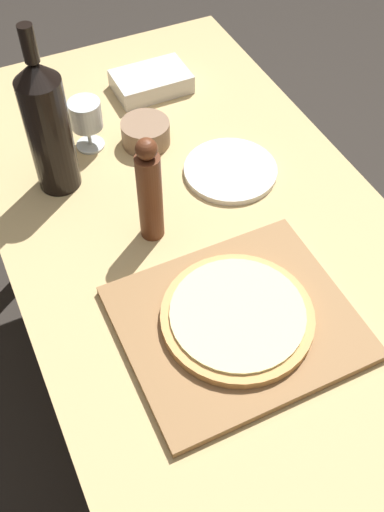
% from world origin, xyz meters
% --- Properties ---
extents(ground_plane, '(12.00, 12.00, 0.00)m').
position_xyz_m(ground_plane, '(0.00, 0.00, 0.00)').
color(ground_plane, '#2D2823').
extents(dining_table, '(0.77, 1.52, 0.74)m').
position_xyz_m(dining_table, '(0.00, 0.00, 0.64)').
color(dining_table, tan).
rests_on(dining_table, ground_plane).
extents(cutting_board, '(0.40, 0.34, 0.02)m').
position_xyz_m(cutting_board, '(-0.04, -0.21, 0.75)').
color(cutting_board, olive).
rests_on(cutting_board, dining_table).
extents(pizza, '(0.27, 0.27, 0.02)m').
position_xyz_m(pizza, '(-0.04, -0.21, 0.77)').
color(pizza, tan).
rests_on(pizza, cutting_board).
extents(wine_bottle, '(0.09, 0.09, 0.37)m').
position_xyz_m(wine_bottle, '(-0.22, 0.28, 0.89)').
color(wine_bottle, black).
rests_on(wine_bottle, dining_table).
extents(pepper_mill, '(0.05, 0.05, 0.24)m').
position_xyz_m(pepper_mill, '(-0.09, 0.06, 0.86)').
color(pepper_mill, '#5B2D19').
rests_on(pepper_mill, dining_table).
extents(wine_glass, '(0.07, 0.07, 0.12)m').
position_xyz_m(wine_glass, '(-0.12, 0.37, 0.82)').
color(wine_glass, silver).
rests_on(wine_glass, dining_table).
extents(small_bowl, '(0.11, 0.11, 0.06)m').
position_xyz_m(small_bowl, '(0.00, 0.32, 0.77)').
color(small_bowl, '#84664C').
rests_on(small_bowl, dining_table).
extents(dinner_plate, '(0.20, 0.20, 0.01)m').
position_xyz_m(dinner_plate, '(0.13, 0.15, 0.75)').
color(dinner_plate, silver).
rests_on(dinner_plate, dining_table).
extents(food_container, '(0.18, 0.12, 0.05)m').
position_xyz_m(food_container, '(0.09, 0.50, 0.77)').
color(food_container, beige).
rests_on(food_container, dining_table).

